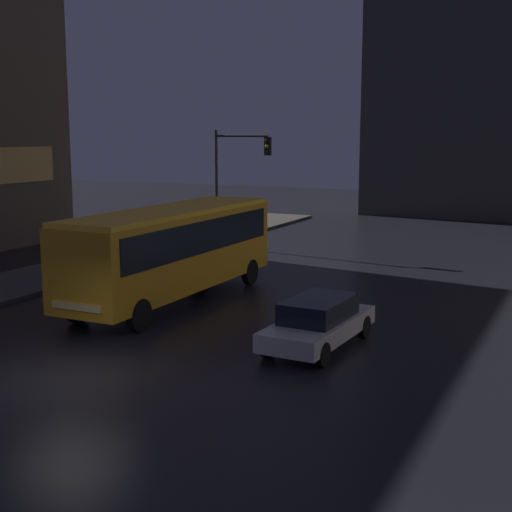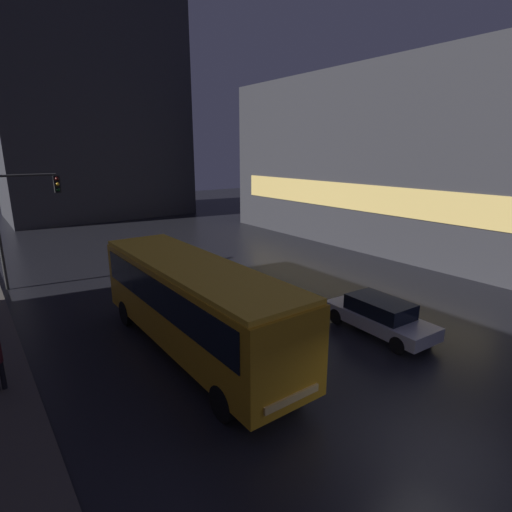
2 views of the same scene
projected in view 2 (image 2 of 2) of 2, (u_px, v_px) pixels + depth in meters
ground_plane at (441, 462)px, 9.16m from camera, size 120.00×120.00×0.00m
building_right_block at (389, 160)px, 30.64m from camera, size 10.07×26.28×12.50m
building_far_backdrop at (87, 84)px, 41.57m from camera, size 18.07×12.00×27.26m
bus_near at (193, 298)px, 13.67m from camera, size 2.57×10.35×3.29m
car_taxi at (379, 315)px, 15.51m from camera, size 1.94×4.51×1.38m
traffic_light_main at (20, 209)px, 20.09m from camera, size 3.16×0.35×6.03m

